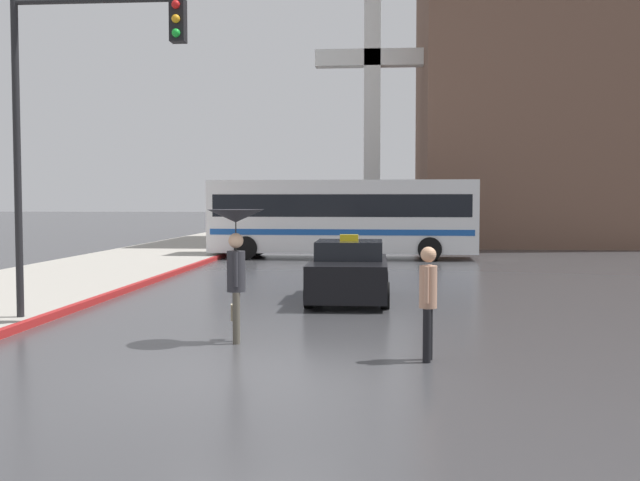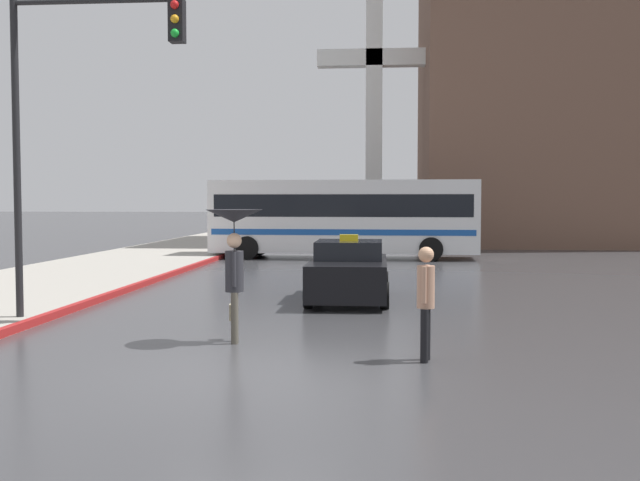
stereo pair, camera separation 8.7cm
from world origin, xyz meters
name	(u,v)px [view 1 (the left image)]	position (x,y,z in m)	size (l,w,h in m)	color
ground_plane	(245,376)	(0.00, 0.00, 0.00)	(300.00, 300.00, 0.00)	#38383A
taxi	(349,273)	(1.11, 7.89, 0.68)	(1.91, 4.09, 1.60)	black
city_bus	(342,215)	(0.30, 21.28, 1.81)	(11.14, 2.96, 3.26)	silver
pedestrian_with_umbrella	(236,239)	(-0.58, 2.38, 1.76)	(0.96, 0.96, 2.26)	#4C473D
pedestrian_man	(428,295)	(2.56, 1.16, 1.00)	(0.31, 0.42, 1.72)	black
traffic_light	(78,94)	(-3.88, 3.85, 4.44)	(3.38, 0.38, 6.47)	black
building_tower_near	(557,20)	(11.78, 33.44, 12.58)	(15.13, 12.38, 25.15)	brown
monument_cross	(372,98)	(1.44, 31.50, 8.05)	(6.25, 0.90, 14.20)	white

